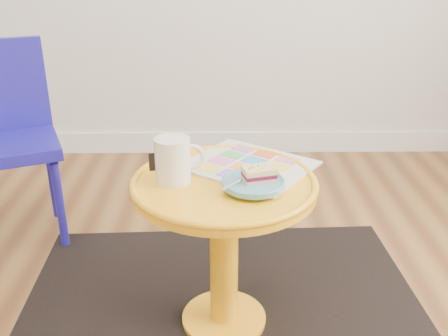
{
  "coord_description": "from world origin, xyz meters",
  "views": [
    {
      "loc": [
        0.41,
        -0.71,
        1.07
      ],
      "look_at": [
        0.42,
        0.54,
        0.53
      ],
      "focal_mm": 40.0,
      "sensor_mm": 36.0,
      "label": 1
    }
  ],
  "objects_px": {
    "plate": "(253,184)",
    "newspaper": "(249,165)",
    "chair": "(8,129)",
    "mug": "(174,159)",
    "side_table": "(224,225)"
  },
  "relations": [
    {
      "from": "chair",
      "to": "mug",
      "type": "relative_size",
      "value": 5.64
    },
    {
      "from": "side_table",
      "to": "chair",
      "type": "relative_size",
      "value": 0.67
    },
    {
      "from": "side_table",
      "to": "newspaper",
      "type": "relative_size",
      "value": 1.51
    },
    {
      "from": "side_table",
      "to": "mug",
      "type": "relative_size",
      "value": 3.76
    },
    {
      "from": "side_table",
      "to": "mug",
      "type": "distance_m",
      "value": 0.25
    },
    {
      "from": "newspaper",
      "to": "mug",
      "type": "xyz_separation_m",
      "value": [
        -0.21,
        -0.11,
        0.06
      ]
    },
    {
      "from": "newspaper",
      "to": "mug",
      "type": "bearing_deg",
      "value": -116.98
    },
    {
      "from": "plate",
      "to": "mug",
      "type": "bearing_deg",
      "value": 165.88
    },
    {
      "from": "mug",
      "to": "chair",
      "type": "bearing_deg",
      "value": 128.85
    },
    {
      "from": "chair",
      "to": "plate",
      "type": "distance_m",
      "value": 1.1
    },
    {
      "from": "chair",
      "to": "plate",
      "type": "relative_size",
      "value": 4.61
    },
    {
      "from": "chair",
      "to": "mug",
      "type": "xyz_separation_m",
      "value": [
        0.69,
        -0.57,
        0.11
      ]
    },
    {
      "from": "plate",
      "to": "newspaper",
      "type": "bearing_deg",
      "value": 91.04
    },
    {
      "from": "chair",
      "to": "side_table",
      "type": "bearing_deg",
      "value": -57.92
    },
    {
      "from": "side_table",
      "to": "newspaper",
      "type": "height_order",
      "value": "newspaper"
    }
  ]
}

